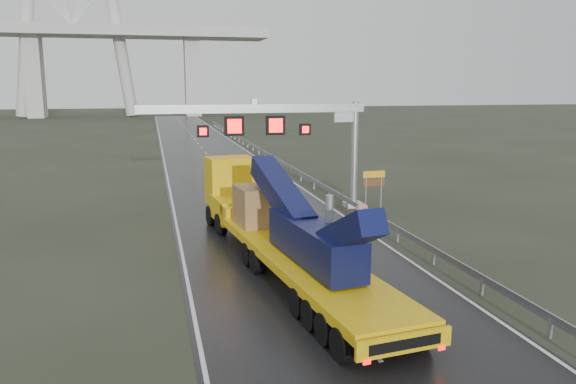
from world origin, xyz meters
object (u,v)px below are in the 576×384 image
object	(u,v)px
heavy_haul_truck	(270,219)
striped_barrier	(362,213)
sign_gantry	(286,126)
exit_sign_pair	(374,182)

from	to	relation	value
heavy_haul_truck	striped_barrier	bearing A→B (deg)	33.28
sign_gantry	heavy_haul_truck	size ratio (longest dim) A/B	0.71
heavy_haul_truck	exit_sign_pair	size ratio (longest dim) A/B	7.88
sign_gantry	striped_barrier	distance (m)	7.57
exit_sign_pair	striped_barrier	xyz separation A→B (m)	(-1.97, -3.00, -1.36)
striped_barrier	heavy_haul_truck	bearing A→B (deg)	-146.44
exit_sign_pair	striped_barrier	distance (m)	3.84
exit_sign_pair	striped_barrier	size ratio (longest dim) A/B	2.70
exit_sign_pair	striped_barrier	bearing A→B (deg)	-122.51
sign_gantry	striped_barrier	xyz separation A→B (m)	(3.90, -3.99, -5.12)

